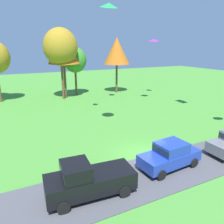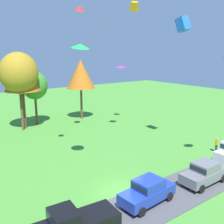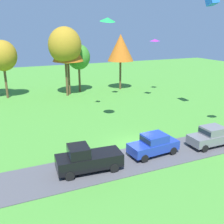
{
  "view_description": "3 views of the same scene",
  "coord_description": "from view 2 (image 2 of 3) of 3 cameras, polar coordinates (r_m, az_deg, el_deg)",
  "views": [
    {
      "loc": [
        -8.96,
        -12.7,
        8.2
      ],
      "look_at": [
        -0.47,
        4.55,
        2.37
      ],
      "focal_mm": 35.0,
      "sensor_mm": 36.0,
      "label": 1
    },
    {
      "loc": [
        -11.65,
        -14.71,
        10.88
      ],
      "look_at": [
        1.95,
        3.9,
        5.56
      ],
      "focal_mm": 42.0,
      "sensor_mm": 36.0,
      "label": 2
    },
    {
      "loc": [
        -11.03,
        -19.76,
        10.48
      ],
      "look_at": [
        -0.5,
        4.06,
        2.2
      ],
      "focal_mm": 42.0,
      "sensor_mm": 36.0,
      "label": 3
    }
  ],
  "objects": [
    {
      "name": "pavement_strip",
      "position": [
        20.06,
        6.72,
        -19.84
      ],
      "size": [
        36.0,
        4.4,
        0.06
      ],
      "primitive_type": "cube",
      "color": "#4C4C51",
      "rests_on": "ground"
    },
    {
      "name": "car_sedan_near_entrance",
      "position": [
        20.01,
        7.77,
        -16.58
      ],
      "size": [
        4.52,
        2.2,
        1.84
      ],
      "color": "#1E389E",
      "rests_on": "ground"
    },
    {
      "name": "kite_delta_mid_center",
      "position": [
        31.72,
        -7.05,
        21.53
      ],
      "size": [
        1.34,
        1.39,
        0.85
      ],
      "primitive_type": "cone",
      "rotation": [
        0.47,
        0.0,
        5.98
      ],
      "color": "red"
    },
    {
      "name": "tree_left_of_center",
      "position": [
        38.86,
        -19.1,
        7.94
      ],
      "size": [
        4.94,
        4.94,
        10.43
      ],
      "color": "brown",
      "rests_on": "ground"
    },
    {
      "name": "car_pickup_far_end",
      "position": [
        16.67,
        -8.25,
        -23.04
      ],
      "size": [
        5.13,
        2.35,
        2.14
      ],
      "color": "black",
      "rests_on": "ground"
    },
    {
      "name": "kite_box_low_drifter",
      "position": [
        30.44,
        15.17,
        17.98
      ],
      "size": [
        1.23,
        1.42,
        1.8
      ],
      "primitive_type": "cube",
      "rotation": [
        -0.13,
        0.3,
        1.53
      ],
      "color": "blue"
    },
    {
      "name": "tree_far_right",
      "position": [
        37.97,
        -19.62,
        7.94
      ],
      "size": [
        5.15,
        5.15,
        10.88
      ],
      "color": "brown",
      "rests_on": "ground"
    },
    {
      "name": "car_sedan_by_flagpole",
      "position": [
        23.77,
        19.46,
        -12.24
      ],
      "size": [
        4.4,
        1.96,
        1.84
      ],
      "color": "slate",
      "rests_on": "ground"
    },
    {
      "name": "person_beside_suv",
      "position": [
        31.28,
        21.8,
        -6.62
      ],
      "size": [
        0.36,
        0.24,
        1.71
      ],
      "color": "#2D334C",
      "rests_on": "ground"
    },
    {
      "name": "kite_box_high_right",
      "position": [
        36.49,
        4.88,
        21.9
      ],
      "size": [
        1.28,
        1.36,
        1.46
      ],
      "primitive_type": "cube",
      "rotation": [
        -0.2,
        0.3,
        3.56
      ],
      "color": "orange"
    },
    {
      "name": "kite_diamond_topmost",
      "position": [
        35.48,
        2.0,
        9.88
      ],
      "size": [
        1.37,
        1.36,
        0.37
      ],
      "primitive_type": "pyramid",
      "rotation": [
        0.08,
        0.0,
        5.96
      ],
      "color": "purple"
    },
    {
      "name": "tree_right_of_center",
      "position": [
        40.82,
        -16.51,
        5.52
      ],
      "size": [
        3.83,
        3.83,
        8.08
      ],
      "color": "brown",
      "rests_on": "ground"
    },
    {
      "name": "tree_far_left",
      "position": [
        42.8,
        -6.83,
        8.16
      ],
      "size": [
        4.57,
        4.57,
        9.66
      ],
      "color": "brown",
      "rests_on": "ground"
    },
    {
      "name": "ground_plane",
      "position": [
        21.69,
        2.02,
        -17.11
      ],
      "size": [
        120.0,
        120.0,
        0.0
      ],
      "primitive_type": "plane",
      "color": "#478E33"
    },
    {
      "name": "kite_delta_over_trees",
      "position": [
        22.37,
        -6.89,
        14.1
      ],
      "size": [
        1.6,
        1.64,
        0.63
      ],
      "primitive_type": "cone",
      "rotation": [
        0.19,
        0.0,
        6.23
      ],
      "color": "green"
    }
  ]
}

